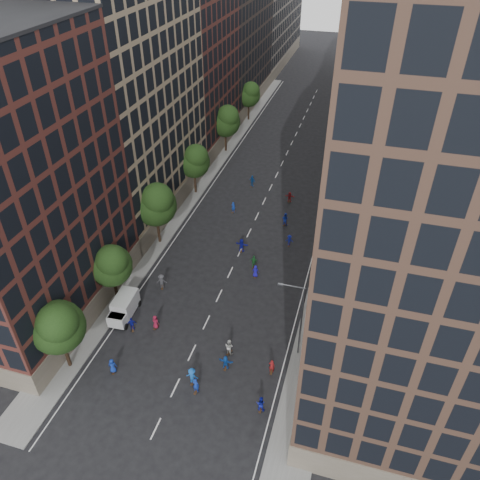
% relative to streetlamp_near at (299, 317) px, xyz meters
% --- Properties ---
extents(ground, '(240.00, 240.00, 0.00)m').
position_rel_streetlamp_near_xyz_m(ground, '(-10.37, 28.00, -5.17)').
color(ground, black).
rests_on(ground, ground).
extents(sidewalk_left, '(4.00, 105.00, 0.15)m').
position_rel_streetlamp_near_xyz_m(sidewalk_left, '(-22.37, 35.50, -5.09)').
color(sidewalk_left, slate).
rests_on(sidewalk_left, ground).
extents(sidewalk_right, '(4.00, 105.00, 0.15)m').
position_rel_streetlamp_near_xyz_m(sidewalk_right, '(1.63, 35.50, -5.09)').
color(sidewalk_right, slate).
rests_on(sidewalk_right, ground).
extents(bldg_left_a, '(14.00, 22.00, 30.00)m').
position_rel_streetlamp_near_xyz_m(bldg_left_a, '(-29.37, -1.00, 9.83)').
color(bldg_left_a, '#4E231D').
rests_on(bldg_left_a, ground).
extents(bldg_left_b, '(14.00, 26.00, 34.00)m').
position_rel_streetlamp_near_xyz_m(bldg_left_b, '(-29.37, 23.00, 11.83)').
color(bldg_left_b, '#927D5F').
rests_on(bldg_left_b, ground).
extents(bldg_left_c, '(14.00, 20.00, 28.00)m').
position_rel_streetlamp_near_xyz_m(bldg_left_c, '(-29.37, 46.00, 8.83)').
color(bldg_left_c, '#4E231D').
rests_on(bldg_left_c, ground).
extents(bldg_left_d, '(14.00, 28.00, 32.00)m').
position_rel_streetlamp_near_xyz_m(bldg_left_d, '(-29.37, 70.00, 10.83)').
color(bldg_left_d, '#2E241F').
rests_on(bldg_left_d, ground).
extents(bldg_left_e, '(14.00, 40.00, 26.00)m').
position_rel_streetlamp_near_xyz_m(bldg_left_e, '(-29.37, 104.00, 7.83)').
color(bldg_left_e, '#665D54').
rests_on(bldg_left_e, ground).
extents(bldg_right_a, '(14.00, 30.00, 36.00)m').
position_rel_streetlamp_near_xyz_m(bldg_right_a, '(8.63, 3.00, 12.83)').
color(bldg_right_a, '#483227').
rests_on(bldg_right_a, ground).
extents(bldg_right_b, '(14.00, 28.00, 33.00)m').
position_rel_streetlamp_near_xyz_m(bldg_right_b, '(8.63, 32.00, 11.33)').
color(bldg_right_b, '#665D54').
rests_on(bldg_right_b, ground).
extents(bldg_right_c, '(14.00, 26.00, 35.00)m').
position_rel_streetlamp_near_xyz_m(bldg_right_c, '(8.63, 59.00, 12.33)').
color(bldg_right_c, '#927D5F').
rests_on(bldg_right_c, ground).
extents(bldg_right_d, '(14.00, 40.00, 30.00)m').
position_rel_streetlamp_near_xyz_m(bldg_right_d, '(8.63, 92.00, 9.83)').
color(bldg_right_d, '#483227').
rests_on(bldg_right_d, ground).
extents(tree_left_0, '(5.20, 5.20, 8.83)m').
position_rel_streetlamp_near_xyz_m(tree_left_0, '(-21.38, -8.15, 0.79)').
color(tree_left_0, black).
rests_on(tree_left_0, ground).
extents(tree_left_1, '(4.80, 4.80, 8.21)m').
position_rel_streetlamp_near_xyz_m(tree_left_1, '(-21.39, 1.86, 0.38)').
color(tree_left_1, black).
rests_on(tree_left_1, ground).
extents(tree_left_2, '(5.60, 5.60, 9.45)m').
position_rel_streetlamp_near_xyz_m(tree_left_2, '(-21.36, 13.83, 1.19)').
color(tree_left_2, black).
rests_on(tree_left_2, ground).
extents(tree_left_3, '(5.00, 5.00, 8.58)m').
position_rel_streetlamp_near_xyz_m(tree_left_3, '(-21.38, 27.85, 0.65)').
color(tree_left_3, black).
rests_on(tree_left_3, ground).
extents(tree_left_4, '(5.40, 5.40, 9.08)m').
position_rel_streetlamp_near_xyz_m(tree_left_4, '(-21.37, 43.84, 0.93)').
color(tree_left_4, black).
rests_on(tree_left_4, ground).
extents(tree_left_5, '(4.80, 4.80, 8.33)m').
position_rel_streetlamp_near_xyz_m(tree_left_5, '(-21.39, 59.86, 0.51)').
color(tree_left_5, black).
rests_on(tree_left_5, ground).
extents(tree_right_a, '(5.00, 5.00, 8.39)m').
position_rel_streetlamp_near_xyz_m(tree_right_a, '(1.02, 35.85, 0.46)').
color(tree_right_a, black).
rests_on(tree_right_a, ground).
extents(tree_right_b, '(5.20, 5.20, 8.83)m').
position_rel_streetlamp_near_xyz_m(tree_right_b, '(1.02, 55.85, 0.79)').
color(tree_right_b, black).
rests_on(tree_right_b, ground).
extents(streetlamp_near, '(2.64, 0.22, 9.06)m').
position_rel_streetlamp_near_xyz_m(streetlamp_near, '(0.00, 0.00, 0.00)').
color(streetlamp_near, '#595B60').
rests_on(streetlamp_near, ground).
extents(streetlamp_far, '(2.64, 0.22, 9.06)m').
position_rel_streetlamp_near_xyz_m(streetlamp_far, '(0.00, 33.00, 0.00)').
color(streetlamp_far, '#595B60').
rests_on(streetlamp_far, ground).
extents(cargo_van, '(2.40, 4.69, 2.44)m').
position_rel_streetlamp_near_xyz_m(cargo_van, '(-19.56, -0.05, -3.88)').
color(cargo_van, silver).
rests_on(cargo_van, ground).
extents(skater_0, '(0.95, 0.77, 1.69)m').
position_rel_streetlamp_near_xyz_m(skater_0, '(-17.00, -7.43, -4.32)').
color(skater_0, navy).
rests_on(skater_0, ground).
extents(skater_1, '(0.69, 0.49, 1.80)m').
position_rel_streetlamp_near_xyz_m(skater_1, '(-8.26, -7.33, -4.27)').
color(skater_1, '#1433A9').
rests_on(skater_1, ground).
extents(skater_2, '(0.84, 0.66, 1.71)m').
position_rel_streetlamp_near_xyz_m(skater_2, '(-1.87, -7.52, -4.31)').
color(skater_2, '#151DAC').
rests_on(skater_2, ground).
extents(skater_3, '(1.23, 0.71, 1.89)m').
position_rel_streetlamp_near_xyz_m(skater_3, '(-8.96, -6.45, -4.22)').
color(skater_3, blue).
rests_on(skater_3, ground).
extents(skater_4, '(1.06, 0.75, 1.67)m').
position_rel_streetlamp_near_xyz_m(skater_4, '(-17.73, -1.77, -4.34)').
color(skater_4, '#121795').
rests_on(skater_4, ground).
extents(skater_5, '(1.49, 0.49, 1.60)m').
position_rel_streetlamp_near_xyz_m(skater_5, '(-6.39, -3.88, -4.37)').
color(skater_5, '#164FB4').
rests_on(skater_5, ground).
extents(skater_6, '(0.92, 0.71, 1.68)m').
position_rel_streetlamp_near_xyz_m(skater_6, '(-15.40, -0.81, -4.33)').
color(skater_6, maroon).
rests_on(skater_6, ground).
extents(skater_7, '(0.61, 0.41, 1.64)m').
position_rel_streetlamp_near_xyz_m(skater_7, '(-1.87, -3.07, -4.35)').
color(skater_7, maroon).
rests_on(skater_7, ground).
extents(skater_8, '(1.08, 0.96, 1.86)m').
position_rel_streetlamp_near_xyz_m(skater_8, '(-6.62, -1.96, -4.24)').
color(skater_8, silver).
rests_on(skater_8, ground).
extents(skater_9, '(1.41, 1.06, 1.94)m').
position_rel_streetlamp_near_xyz_m(skater_9, '(-17.43, 5.45, -4.20)').
color(skater_9, '#414046').
rests_on(skater_9, ground).
extents(skater_10, '(1.10, 0.50, 1.84)m').
position_rel_streetlamp_near_xyz_m(skater_10, '(-7.73, 12.23, -4.25)').
color(skater_10, '#1C5D27').
rests_on(skater_10, ground).
extents(skater_11, '(1.80, 0.68, 1.91)m').
position_rel_streetlamp_near_xyz_m(skater_11, '(-10.20, 15.11, -4.22)').
color(skater_11, '#121696').
rests_on(skater_11, ground).
extents(skater_12, '(0.84, 0.58, 1.66)m').
position_rel_streetlamp_near_xyz_m(skater_12, '(-7.10, 10.59, -4.34)').
color(skater_12, '#1B14A9').
rests_on(skater_12, ground).
extents(skater_13, '(0.71, 0.57, 1.68)m').
position_rel_streetlamp_near_xyz_m(skater_13, '(-14.07, 24.10, -4.33)').
color(skater_13, '#153BAE').
rests_on(skater_13, ground).
extents(skater_14, '(1.13, 1.02, 1.90)m').
position_rel_streetlamp_near_xyz_m(skater_14, '(-5.91, 22.93, -4.22)').
color(skater_14, '#162DB4').
rests_on(skater_14, ground).
extents(skater_15, '(1.07, 0.67, 1.59)m').
position_rel_streetlamp_near_xyz_m(skater_15, '(-4.36, 18.20, -4.37)').
color(skater_15, '#131D9D').
rests_on(skater_15, ground).
extents(skater_16, '(1.24, 0.88, 1.95)m').
position_rel_streetlamp_near_xyz_m(skater_16, '(-13.35, 32.41, -4.19)').
color(skater_16, '#124392').
rests_on(skater_16, ground).
extents(skater_17, '(1.55, 0.52, 1.65)m').
position_rel_streetlamp_near_xyz_m(skater_17, '(-6.55, 29.38, -4.34)').
color(skater_17, '#A31B21').
rests_on(skater_17, ground).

